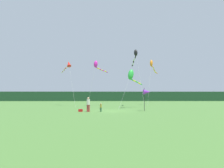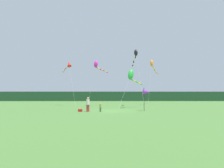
{
  "view_description": "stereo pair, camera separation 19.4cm",
  "coord_description": "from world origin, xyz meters",
  "px_view_note": "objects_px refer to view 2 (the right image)",
  "views": [
    {
      "loc": [
        -0.46,
        -23.33,
        1.99
      ],
      "look_at": [
        0.0,
        6.0,
        3.95
      ],
      "focal_mm": 28.24,
      "sensor_mm": 36.0,
      "label": 1
    },
    {
      "loc": [
        -0.27,
        -23.33,
        1.99
      ],
      "look_at": [
        0.0,
        6.0,
        3.95
      ],
      "focal_mm": 28.24,
      "sensor_mm": 36.0,
      "label": 2
    }
  ],
  "objects_px": {
    "cooler_box": "(80,110)",
    "kite_black": "(136,55)",
    "person_adult": "(88,104)",
    "banner_flag_pole": "(147,92)",
    "person_child": "(100,107)",
    "kite_orange": "(152,65)",
    "kite_green": "(131,75)",
    "kite_magenta": "(97,65)",
    "kite_red": "(68,65)"
  },
  "relations": [
    {
      "from": "cooler_box",
      "to": "kite_black",
      "type": "relative_size",
      "value": 0.05
    },
    {
      "from": "person_adult",
      "to": "banner_flag_pole",
      "type": "relative_size",
      "value": 0.6
    },
    {
      "from": "person_child",
      "to": "kite_orange",
      "type": "distance_m",
      "value": 22.88
    },
    {
      "from": "person_adult",
      "to": "cooler_box",
      "type": "height_order",
      "value": "person_adult"
    },
    {
      "from": "person_child",
      "to": "kite_black",
      "type": "xyz_separation_m",
      "value": [
        6.04,
        11.13,
        9.25
      ]
    },
    {
      "from": "kite_green",
      "to": "kite_black",
      "type": "distance_m",
      "value": 6.78
    },
    {
      "from": "person_child",
      "to": "kite_magenta",
      "type": "height_order",
      "value": "kite_magenta"
    },
    {
      "from": "kite_orange",
      "to": "banner_flag_pole",
      "type": "bearing_deg",
      "value": -106.19
    },
    {
      "from": "kite_red",
      "to": "person_child",
      "type": "bearing_deg",
      "value": -62.24
    },
    {
      "from": "kite_orange",
      "to": "person_adult",
      "type": "bearing_deg",
      "value": -124.72
    },
    {
      "from": "kite_magenta",
      "to": "kite_orange",
      "type": "distance_m",
      "value": 13.58
    },
    {
      "from": "kite_magenta",
      "to": "kite_black",
      "type": "xyz_separation_m",
      "value": [
        7.51,
        -1.66,
        1.76
      ]
    },
    {
      "from": "banner_flag_pole",
      "to": "kite_magenta",
      "type": "xyz_separation_m",
      "value": [
        -7.46,
        11.67,
        5.64
      ]
    },
    {
      "from": "person_child",
      "to": "kite_red",
      "type": "distance_m",
      "value": 17.84
    },
    {
      "from": "kite_green",
      "to": "kite_red",
      "type": "height_order",
      "value": "kite_red"
    },
    {
      "from": "kite_magenta",
      "to": "person_adult",
      "type": "bearing_deg",
      "value": -90.46
    },
    {
      "from": "cooler_box",
      "to": "kite_orange",
      "type": "bearing_deg",
      "value": 52.98
    },
    {
      "from": "kite_magenta",
      "to": "kite_green",
      "type": "distance_m",
      "value": 9.31
    },
    {
      "from": "kite_green",
      "to": "kite_black",
      "type": "relative_size",
      "value": 0.59
    },
    {
      "from": "person_adult",
      "to": "kite_orange",
      "type": "height_order",
      "value": "kite_orange"
    },
    {
      "from": "kite_magenta",
      "to": "kite_green",
      "type": "relative_size",
      "value": 1.4
    },
    {
      "from": "person_adult",
      "to": "person_child",
      "type": "xyz_separation_m",
      "value": [
        1.57,
        -0.11,
        -0.41
      ]
    },
    {
      "from": "person_adult",
      "to": "kite_black",
      "type": "height_order",
      "value": "kite_black"
    },
    {
      "from": "person_adult",
      "to": "kite_orange",
      "type": "bearing_deg",
      "value": 55.28
    },
    {
      "from": "person_child",
      "to": "cooler_box",
      "type": "xyz_separation_m",
      "value": [
        -2.55,
        0.28,
        -0.45
      ]
    },
    {
      "from": "kite_magenta",
      "to": "kite_red",
      "type": "height_order",
      "value": "kite_red"
    },
    {
      "from": "cooler_box",
      "to": "kite_red",
      "type": "bearing_deg",
      "value": 109.47
    },
    {
      "from": "kite_magenta",
      "to": "kite_orange",
      "type": "xyz_separation_m",
      "value": [
        12.42,
        5.39,
        1.06
      ]
    },
    {
      "from": "person_child",
      "to": "kite_black",
      "type": "bearing_deg",
      "value": 61.52
    },
    {
      "from": "cooler_box",
      "to": "kite_black",
      "type": "height_order",
      "value": "kite_black"
    },
    {
      "from": "person_child",
      "to": "kite_orange",
      "type": "bearing_deg",
      "value": 58.95
    },
    {
      "from": "banner_flag_pole",
      "to": "kite_magenta",
      "type": "relative_size",
      "value": 0.34
    },
    {
      "from": "person_adult",
      "to": "person_child",
      "type": "height_order",
      "value": "person_adult"
    },
    {
      "from": "kite_red",
      "to": "kite_black",
      "type": "distance_m",
      "value": 13.95
    },
    {
      "from": "kite_green",
      "to": "kite_black",
      "type": "bearing_deg",
      "value": 73.58
    },
    {
      "from": "person_child",
      "to": "kite_magenta",
      "type": "xyz_separation_m",
      "value": [
        -1.47,
        12.79,
        7.49
      ]
    },
    {
      "from": "person_child",
      "to": "cooler_box",
      "type": "height_order",
      "value": "person_child"
    },
    {
      "from": "kite_black",
      "to": "banner_flag_pole",
      "type": "bearing_deg",
      "value": -90.26
    },
    {
      "from": "cooler_box",
      "to": "kite_red",
      "type": "relative_size",
      "value": 0.06
    },
    {
      "from": "kite_green",
      "to": "banner_flag_pole",
      "type": "bearing_deg",
      "value": -75.16
    },
    {
      "from": "kite_magenta",
      "to": "kite_green",
      "type": "bearing_deg",
      "value": -46.77
    },
    {
      "from": "kite_black",
      "to": "kite_orange",
      "type": "bearing_deg",
      "value": 55.15
    },
    {
      "from": "person_adult",
      "to": "banner_flag_pole",
      "type": "height_order",
      "value": "banner_flag_pole"
    },
    {
      "from": "kite_green",
      "to": "kite_orange",
      "type": "bearing_deg",
      "value": 61.93
    },
    {
      "from": "person_adult",
      "to": "person_child",
      "type": "relative_size",
      "value": 1.67
    },
    {
      "from": "person_adult",
      "to": "kite_black",
      "type": "bearing_deg",
      "value": 55.37
    },
    {
      "from": "kite_red",
      "to": "kite_orange",
      "type": "distance_m",
      "value": 18.87
    },
    {
      "from": "kite_green",
      "to": "kite_magenta",
      "type": "bearing_deg",
      "value": 133.23
    },
    {
      "from": "person_child",
      "to": "banner_flag_pole",
      "type": "height_order",
      "value": "banner_flag_pole"
    },
    {
      "from": "person_child",
      "to": "kite_magenta",
      "type": "relative_size",
      "value": 0.12
    }
  ]
}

